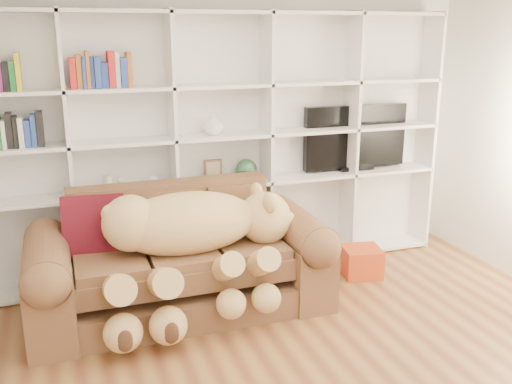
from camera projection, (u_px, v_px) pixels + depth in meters
name	position (u px, v px, depth m)	size (l,w,h in m)	color
wall_back	(215.00, 127.00, 5.32)	(5.00, 0.02, 2.70)	silver
bookshelf	(193.00, 136.00, 5.13)	(4.43, 0.35, 2.40)	white
sofa	(180.00, 266.00, 4.64)	(2.36, 1.02, 0.99)	brown
teddy_bear	(192.00, 238.00, 4.39)	(1.67, 0.94, 0.97)	tan
throw_pillow	(94.00, 225.00, 4.48)	(0.48, 0.16, 0.48)	#580F14
gift_box	(361.00, 262.00, 5.33)	(0.34, 0.32, 0.27)	#C3421A
tv	(355.00, 138.00, 5.69)	(1.10, 0.18, 0.65)	black
picture_frame	(213.00, 171.00, 5.22)	(0.17, 0.03, 0.21)	brown
green_vase	(246.00, 170.00, 5.33)	(0.20, 0.20, 0.20)	#2B5435
figurine_tall	(109.00, 184.00, 4.93)	(0.08, 0.08, 0.15)	beige
figurine_short	(122.00, 185.00, 4.97)	(0.07, 0.07, 0.11)	beige
snow_globe	(154.00, 182.00, 5.06)	(0.11, 0.11, 0.11)	silver
shelf_vase	(213.00, 124.00, 5.11)	(0.18, 0.18, 0.19)	silver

